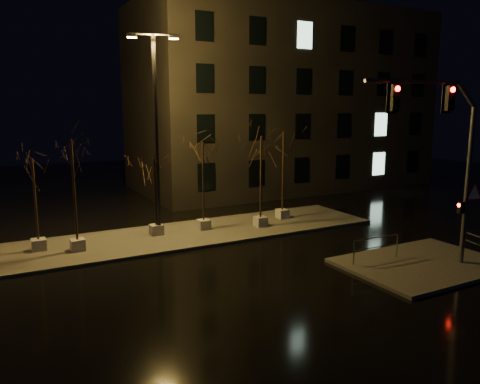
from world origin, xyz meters
TOP-DOWN VIEW (x-y plane):
  - ground at (0.00, 0.00)m, footprint 90.00×90.00m
  - median at (0.00, 6.00)m, footprint 22.00×5.00m
  - sidewalk_corner at (7.50, -3.50)m, footprint 7.00×5.00m
  - building at (14.00, 18.00)m, footprint 25.00×12.00m
  - tree_0 at (-7.31, 6.52)m, footprint 1.80×1.80m
  - tree_1 at (-5.67, 5.61)m, footprint 1.80×1.80m
  - tree_2 at (-1.44, 6.53)m, footprint 1.80×1.80m
  - tree_3 at (1.27, 6.35)m, footprint 1.80×1.80m
  - tree_4 at (4.44, 5.44)m, footprint 1.80×1.80m
  - tree_5 at (6.65, 6.51)m, footprint 1.80×1.80m
  - traffic_signal_mast at (7.73, -4.11)m, footprint 6.36×1.02m
  - streetlight_main at (-1.33, 6.41)m, footprint 2.58×0.97m
  - guard_rail_a at (5.80, -2.34)m, footprint 2.54×0.17m
  - guard_rail_b at (10.50, -4.08)m, footprint 0.48×1.85m

SIDE VIEW (x-z plane):
  - ground at x=0.00m, z-range 0.00..0.00m
  - median at x=0.00m, z-range 0.00..0.15m
  - sidewalk_corner at x=7.50m, z-range 0.00..0.15m
  - guard_rail_b at x=10.50m, z-range 0.28..1.18m
  - guard_rail_a at x=5.80m, z-range 0.32..1.41m
  - tree_2 at x=-1.44m, z-range 1.25..5.50m
  - tree_0 at x=-7.31m, z-range 1.32..5.86m
  - tree_3 at x=1.27m, z-range 1.45..6.48m
  - tree_4 at x=4.44m, z-range 1.52..6.83m
  - tree_5 at x=6.65m, z-range 1.56..6.99m
  - tree_1 at x=-5.67m, z-range 1.57..7.05m
  - traffic_signal_mast at x=7.73m, z-range 1.38..9.21m
  - streetlight_main at x=-1.33m, z-range 0.95..11.37m
  - building at x=14.00m, z-range 0.00..15.00m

